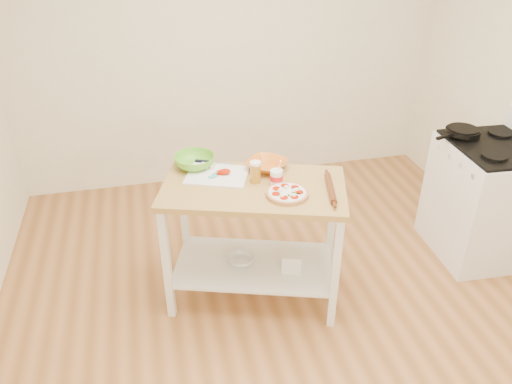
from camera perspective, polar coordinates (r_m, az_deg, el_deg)
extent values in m
cube|color=#B57743|center=(3.49, 4.34, -15.45)|extent=(4.00, 4.50, 0.02)
cube|color=white|center=(4.77, -3.26, 16.57)|extent=(4.00, 0.02, 2.70)
cube|color=#AF8A48|center=(3.22, -0.28, 0.43)|extent=(1.32, 0.98, 0.04)
cube|color=white|center=(3.58, -0.25, -8.33)|extent=(1.23, 0.89, 0.02)
cube|color=white|center=(3.34, -10.15, -8.27)|extent=(0.06, 0.06, 0.86)
cube|color=white|center=(3.77, -8.18, -3.04)|extent=(0.06, 0.06, 0.86)
cube|color=white|center=(3.26, 9.03, -9.32)|extent=(0.06, 0.06, 0.86)
cube|color=white|center=(3.70, 8.59, -3.83)|extent=(0.06, 0.06, 0.86)
cube|color=white|center=(4.27, 24.44, -0.97)|extent=(0.67, 0.77, 0.92)
cube|color=black|center=(4.07, 25.83, 4.70)|extent=(0.63, 0.73, 0.02)
cylinder|color=black|center=(4.11, 22.55, 6.43)|extent=(0.26, 0.26, 0.03)
cube|color=black|center=(3.97, 20.74, 5.94)|extent=(0.16, 0.07, 0.02)
cylinder|color=tan|center=(3.10, 3.57, -0.29)|extent=(0.27, 0.27, 0.02)
cylinder|color=tan|center=(3.10, 3.58, -0.10)|extent=(0.27, 0.27, 0.01)
cylinder|color=white|center=(3.10, 3.58, -0.08)|extent=(0.23, 0.23, 0.01)
cylinder|color=#AA1400|center=(3.09, 4.98, -0.03)|extent=(0.05, 0.05, 0.01)
cylinder|color=#AA1400|center=(3.15, 4.47, 0.54)|extent=(0.05, 0.05, 0.01)
cylinder|color=#AA1400|center=(3.16, 3.32, 0.72)|extent=(0.05, 0.05, 0.01)
cylinder|color=#AA1400|center=(3.12, 2.35, 0.39)|extent=(0.05, 0.05, 0.01)
cylinder|color=#AA1400|center=(3.07, 2.29, -0.22)|extent=(0.05, 0.05, 0.01)
cylinder|color=#AA1400|center=(3.03, 3.21, -0.66)|extent=(0.05, 0.05, 0.01)
cylinder|color=#AA1400|center=(3.04, 4.43, -0.57)|extent=(0.05, 0.05, 0.01)
sphere|color=white|center=(3.11, 4.50, 0.20)|extent=(0.03, 0.03, 0.03)
sphere|color=white|center=(3.14, 3.50, 0.51)|extent=(0.03, 0.03, 0.03)
sphere|color=white|center=(3.10, 2.78, 0.15)|extent=(0.03, 0.03, 0.03)
sphere|color=white|center=(3.05, 2.95, -0.48)|extent=(0.03, 0.03, 0.03)
sphere|color=white|center=(3.06, 4.33, -0.43)|extent=(0.03, 0.03, 0.03)
sphere|color=white|center=(3.12, 4.65, 0.23)|extent=(0.03, 0.03, 0.03)
plane|color=#0F5E14|center=(3.08, 4.87, -0.16)|extent=(0.03, 0.03, 0.00)
plane|color=#0F5E14|center=(3.13, 4.36, 0.43)|extent=(0.03, 0.03, 0.00)
plane|color=#0F5E14|center=(3.13, 3.39, 0.50)|extent=(0.02, 0.02, 0.00)
plane|color=#0F5E14|center=(3.10, 2.81, 0.22)|extent=(0.03, 0.03, 0.00)
plane|color=#0F5E14|center=(3.06, 2.81, -0.27)|extent=(0.03, 0.03, 0.00)
plane|color=#0F5E14|center=(3.05, 3.78, -0.36)|extent=(0.02, 0.02, 0.00)
plane|color=#0F5E14|center=(3.08, 4.32, -0.05)|extent=(0.03, 0.03, 0.00)
plane|color=#0F5E14|center=(3.14, 4.55, 0.51)|extent=(0.03, 0.03, 0.00)
cube|color=white|center=(3.33, -4.44, 1.94)|extent=(0.48, 0.43, 0.01)
cube|color=#F4EACC|center=(3.41, -6.18, 2.89)|extent=(0.03, 0.03, 0.02)
cube|color=#F4EACC|center=(3.40, -5.61, 2.86)|extent=(0.03, 0.03, 0.02)
cube|color=#F4EACC|center=(3.39, -5.04, 2.82)|extent=(0.03, 0.03, 0.02)
cube|color=#F4EACC|center=(3.44, -6.05, 3.16)|extent=(0.03, 0.03, 0.02)
cube|color=#F4EACC|center=(3.43, -5.48, 3.13)|extent=(0.03, 0.03, 0.02)
cube|color=#F4EACC|center=(3.42, -4.91, 3.09)|extent=(0.03, 0.03, 0.02)
cylinder|color=#AA1400|center=(3.34, -4.04, 2.23)|extent=(0.07, 0.07, 0.01)
cylinder|color=#AA1400|center=(3.33, -3.80, 2.30)|extent=(0.07, 0.07, 0.01)
cylinder|color=#AA1400|center=(3.33, -3.55, 2.38)|extent=(0.07, 0.07, 0.01)
cube|color=#40ADA6|center=(3.30, -4.91, 1.79)|extent=(0.07, 0.06, 0.01)
cylinder|color=#40ADA6|center=(3.35, -4.17, 2.34)|extent=(0.10, 0.05, 0.01)
cube|color=silver|center=(3.47, -4.05, 3.34)|extent=(0.17, 0.09, 0.00)
cube|color=black|center=(3.49, -6.17, 3.50)|extent=(0.10, 0.06, 0.01)
imported|color=orange|center=(3.39, 1.23, 3.09)|extent=(0.37, 0.37, 0.06)
imported|color=#62B62B|center=(3.44, -7.05, 3.48)|extent=(0.28, 0.28, 0.09)
cylinder|color=#AF791E|center=(3.22, -0.07, 2.16)|extent=(0.07, 0.07, 0.13)
cylinder|color=white|center=(3.19, -0.07, 3.30)|extent=(0.07, 0.07, 0.02)
cylinder|color=white|center=(3.21, 2.35, 1.69)|extent=(0.08, 0.08, 0.10)
cylinder|color=red|center=(3.21, 2.35, 1.69)|extent=(0.08, 0.08, 0.04)
cylinder|color=silver|center=(3.18, 2.72, 2.95)|extent=(0.01, 0.05, 0.10)
cylinder|color=#622F16|center=(3.18, 8.51, 0.43)|extent=(0.12, 0.35, 0.04)
imported|color=silver|center=(3.56, -1.74, -7.73)|extent=(0.25, 0.25, 0.06)
cube|color=white|center=(3.50, 4.09, -7.85)|extent=(0.17, 0.17, 0.13)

